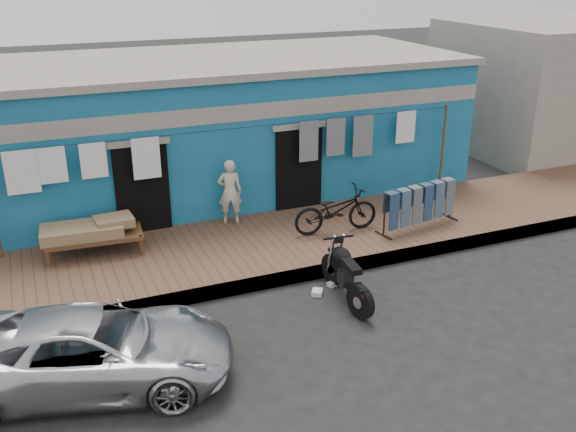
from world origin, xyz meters
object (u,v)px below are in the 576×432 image
Objects in this scene: jeans_rack at (419,206)px; car at (92,349)px; charpoy at (94,237)px; bicycle at (336,205)px; motorcycle at (347,274)px; seated_person at (230,192)px.

car is at bearing -160.00° from jeans_rack.
charpoy is (0.51, 3.87, 0.01)m from car.
charpoy is 0.98× the size of jeans_rack.
jeans_rack is (7.01, 2.55, 0.17)m from car.
bicycle is (5.27, 3.00, 0.27)m from car.
jeans_rack is (2.66, 1.81, 0.22)m from motorcycle.
bicycle is 0.90× the size of charpoy.
bicycle is 4.85m from charpoy.
seated_person is at bearing 153.82° from jeans_rack.
jeans_rack is (6.49, -1.32, 0.15)m from charpoy.
seated_person is 0.79× the size of bicycle.
car is 3.90m from charpoy.
bicycle is at bearing 161.35° from seated_person.
seated_person is at bearing 58.81° from bicycle.
car is 1.96× the size of jeans_rack.
seated_person is 2.96m from charpoy.
bicycle is at bearing -44.71° from car.
charpoy is at bearing 168.53° from jeans_rack.
motorcycle reaches higher than charpoy.
jeans_rack is at bearing -100.40° from bicycle.
car is 2.81× the size of seated_person.
car is 2.43× the size of motorcycle.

